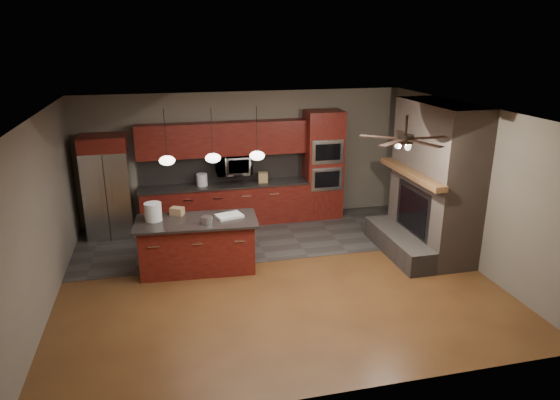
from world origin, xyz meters
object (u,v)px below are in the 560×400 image
object	(u,v)px
counter_bucket	(202,180)
paint_can	(207,220)
oven_tower	(323,165)
kitchen_island	(198,245)
counter_box	(263,177)
microwave	(233,165)
white_bucket	(153,212)
refrigerator	(107,187)
cardboard_box	(177,211)
paint_tray	(229,216)

from	to	relation	value
counter_bucket	paint_can	bearing A→B (deg)	-92.87
oven_tower	counter_bucket	distance (m)	2.66
kitchen_island	counter_box	bearing A→B (deg)	56.47
microwave	counter_bucket	bearing A→B (deg)	-175.80
kitchen_island	paint_can	xyz separation A→B (m)	(0.17, -0.21, 0.52)
oven_tower	counter_bucket	bearing A→B (deg)	179.84
white_bucket	counter_bucket	bearing A→B (deg)	63.12
microwave	refrigerator	distance (m)	2.58
cardboard_box	counter_box	bearing A→B (deg)	71.13
refrigerator	counter_bucket	distance (m)	1.88
kitchen_island	white_bucket	world-z (taller)	white_bucket
paint_can	counter_bucket	size ratio (longest dim) A/B	0.75
counter_box	paint_can	bearing A→B (deg)	-114.02
microwave	counter_box	world-z (taller)	microwave
kitchen_island	paint_can	size ratio (longest dim) A/B	11.07
kitchen_island	cardboard_box	distance (m)	0.69
oven_tower	counter_box	bearing A→B (deg)	-178.20
counter_box	refrigerator	bearing A→B (deg)	-171.46
refrigerator	kitchen_island	distance (m)	2.64
paint_can	kitchen_island	bearing A→B (deg)	128.41
microwave	paint_can	distance (m)	2.51
refrigerator	paint_tray	bearing A→B (deg)	-42.64
microwave	kitchen_island	world-z (taller)	microwave
microwave	counter_bucket	distance (m)	0.73
paint_can	counter_box	world-z (taller)	counter_box
microwave	oven_tower	bearing A→B (deg)	-1.66
white_bucket	paint_tray	xyz separation A→B (m)	(1.27, -0.13, -0.13)
white_bucket	paint_tray	bearing A→B (deg)	-5.90
microwave	paint_tray	distance (m)	2.19
white_bucket	refrigerator	bearing A→B (deg)	115.68
cardboard_box	counter_box	world-z (taller)	counter_box
white_bucket	cardboard_box	xyz separation A→B (m)	(0.40, 0.18, -0.09)
kitchen_island	cardboard_box	xyz separation A→B (m)	(-0.30, 0.33, 0.52)
paint_can	counter_bucket	bearing A→B (deg)	87.13
refrigerator	counter_box	bearing A→B (deg)	0.56
kitchen_island	paint_tray	xyz separation A→B (m)	(0.57, 0.02, 0.48)
cardboard_box	paint_tray	bearing A→B (deg)	9.24
microwave	paint_tray	bearing A→B (deg)	-100.55
cardboard_box	oven_tower	bearing A→B (deg)	57.25
oven_tower	cardboard_box	size ratio (longest dim) A/B	10.94
microwave	refrigerator	size ratio (longest dim) A/B	0.35
refrigerator	white_bucket	distance (m)	2.07
microwave	white_bucket	distance (m)	2.61
cardboard_box	refrigerator	bearing A→B (deg)	156.26
oven_tower	counter_box	world-z (taller)	oven_tower
paint_tray	counter_bucket	bearing A→B (deg)	81.59
paint_tray	counter_box	world-z (taller)	counter_box
oven_tower	kitchen_island	distance (m)	3.68
kitchen_island	counter_bucket	world-z (taller)	counter_bucket
counter_bucket	counter_box	bearing A→B (deg)	-2.21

